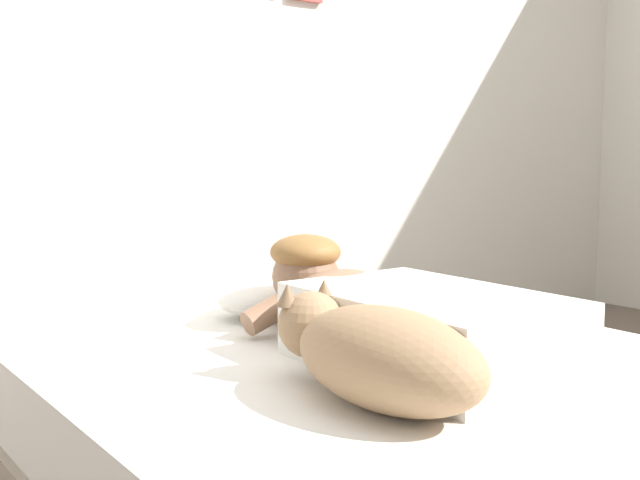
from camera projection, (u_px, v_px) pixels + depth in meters
The scene contains 7 objects.
back_wall at pixel (229, 50), 3.05m from camera, with size 4.70×0.12×2.50m.
bed at pixel (354, 421), 2.01m from camera, with size 1.55×1.92×0.36m.
pillow at pixel (294, 295), 2.46m from camera, with size 0.52×0.32×0.11m, color white.
person_lying at pixel (389, 313), 1.94m from camera, with size 0.43×0.92×0.27m.
dog at pixel (377, 353), 1.57m from camera, with size 0.26×0.57×0.21m.
coffee_cup at pixel (334, 299), 2.48m from camera, with size 0.12×0.09×0.07m.
cell_phone at pixel (463, 348), 2.01m from camera, with size 0.07×0.14×0.01m, color black.
Camera 1 is at (-1.54, -1.16, 0.86)m, focal length 44.28 mm.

